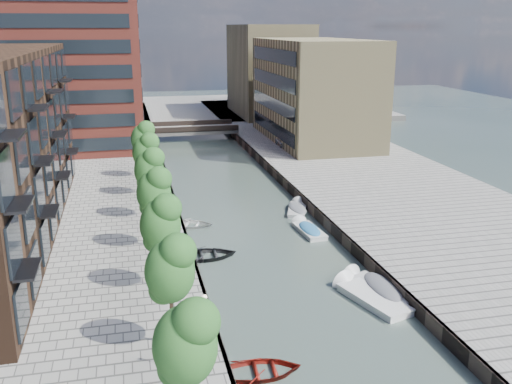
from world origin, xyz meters
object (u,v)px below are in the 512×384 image
object	(u,v)px
sloop_2	(261,374)
sloop_4	(206,258)
tree_4	(149,168)
tree_5	(145,151)
tree_1	(170,267)
motorboat_2	(366,297)
tree_2	(160,221)
motorboat_1	(377,288)
tree_6	(143,137)
bridge	(194,129)
motorboat_4	(297,209)
motorboat_3	(308,230)
tree_3	(154,190)
car	(283,141)
sloop_3	(189,226)
tree_0	(185,340)

from	to	relation	value
sloop_2	sloop_4	size ratio (longest dim) A/B	0.88
tree_4	tree_5	world-z (taller)	same
sloop_2	tree_1	bearing A→B (deg)	66.36
motorboat_2	tree_2	bearing A→B (deg)	168.60
tree_2	motorboat_1	bearing A→B (deg)	-7.05
tree_1	sloop_2	world-z (taller)	tree_1
tree_1	motorboat_2	distance (m)	14.32
tree_6	sloop_2	bearing A→B (deg)	-83.61
bridge	motorboat_4	xyz separation A→B (m)	(5.09, -38.34, -1.21)
tree_5	motorboat_3	xyz separation A→B (m)	(12.76, -10.98, -5.12)
tree_3	tree_5	xyz separation A→B (m)	(0.00, 14.00, 0.00)
tree_6	sloop_2	size ratio (longest dim) A/B	1.44
car	motorboat_4	bearing A→B (deg)	-100.96
tree_6	motorboat_1	world-z (taller)	tree_6
sloop_3	motorboat_1	xyz separation A→B (m)	(10.54, -15.30, 0.22)
tree_6	sloop_4	distance (m)	22.65
bridge	car	world-z (taller)	car
bridge	tree_3	world-z (taller)	tree_3
sloop_4	bridge	bearing A→B (deg)	-5.20
sloop_2	bridge	bearing A→B (deg)	-0.84
tree_2	motorboat_2	world-z (taller)	tree_2
tree_0	car	distance (m)	57.84
tree_1	car	xyz separation A→B (m)	(19.12, 47.47, -3.62)
motorboat_2	motorboat_3	world-z (taller)	motorboat_2
tree_5	tree_2	bearing A→B (deg)	-90.00
tree_5	tree_6	xyz separation A→B (m)	(0.00, 7.00, 0.00)
tree_0	motorboat_4	distance (m)	33.03
motorboat_2	car	bearing A→B (deg)	81.35
tree_6	car	distance (m)	23.11
motorboat_1	motorboat_2	xyz separation A→B (m)	(-1.13, -0.84, -0.11)
tree_0	motorboat_1	bearing A→B (deg)	41.92
tree_2	motorboat_1	size ratio (longest dim) A/B	1.04
tree_3	sloop_2	size ratio (longest dim) A/B	1.44
bridge	sloop_3	size ratio (longest dim) A/B	3.20
sloop_2	motorboat_1	size ratio (longest dim) A/B	0.72
sloop_2	car	world-z (taller)	car
sloop_4	tree_3	bearing A→B (deg)	78.98
tree_2	motorboat_1	world-z (taller)	tree_2
sloop_3	tree_6	bearing A→B (deg)	30.97
car	motorboat_2	bearing A→B (deg)	-97.04
tree_0	tree_3	bearing A→B (deg)	90.00
motorboat_1	motorboat_3	xyz separation A→B (m)	(-0.95, 11.72, -0.04)
sloop_3	motorboat_4	distance (m)	10.63
tree_1	motorboat_1	world-z (taller)	tree_1
sloop_4	motorboat_4	bearing A→B (deg)	-46.18
tree_4	sloop_4	distance (m)	10.03
tree_6	sloop_4	world-z (taller)	tree_6
motorboat_3	car	distance (m)	31.14
bridge	tree_6	bearing A→B (deg)	-108.10
tree_5	sloop_2	xyz separation A→B (m)	(4.15, -30.09, -5.31)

